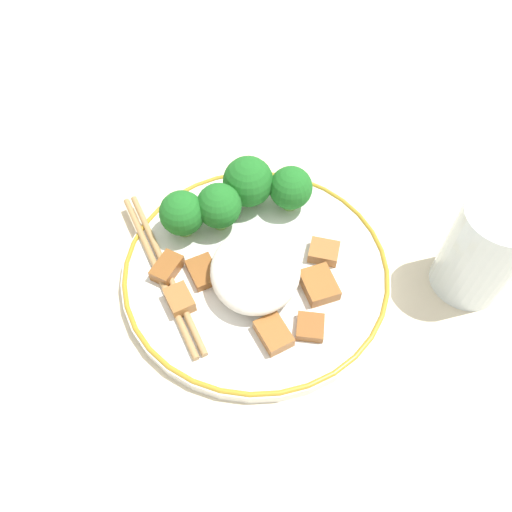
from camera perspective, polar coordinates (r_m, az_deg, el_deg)
ground_plane at (r=0.51m, az=0.00°, el=-2.08°), size 3.00×3.00×0.00m
plate at (r=0.50m, az=0.00°, el=-1.59°), size 0.27×0.27×0.01m
rice_mound at (r=0.48m, az=0.19°, el=-1.58°), size 0.10×0.09×0.04m
broccoli_back_left at (r=0.53m, az=3.99°, el=7.72°), size 0.05×0.05×0.05m
broccoli_back_center at (r=0.53m, az=-0.90°, el=8.48°), size 0.05×0.05×0.06m
broccoli_back_right at (r=0.51m, az=-4.26°, el=5.69°), size 0.05×0.05×0.05m
broccoli_mid_left at (r=0.51m, az=-8.44°, el=4.81°), size 0.05×0.05×0.05m
meat_near_front at (r=0.48m, az=-8.73°, el=-4.97°), size 0.04×0.03×0.01m
meat_near_left at (r=0.50m, az=-2.00°, el=-0.00°), size 0.04×0.03×0.01m
meat_near_right at (r=0.51m, az=7.75°, el=0.49°), size 0.03×0.03×0.01m
meat_near_back at (r=0.50m, az=-10.13°, el=-1.35°), size 0.04×0.03×0.01m
meat_on_rice_edge at (r=0.49m, az=7.21°, el=-3.29°), size 0.05×0.04×0.01m
meat_mid_left at (r=0.46m, az=6.22°, el=-8.05°), size 0.03×0.03×0.01m
meat_mid_right at (r=0.46m, az=2.02°, el=-8.86°), size 0.04×0.04×0.01m
meat_far_scatter at (r=0.50m, az=-6.04°, el=-1.80°), size 0.04×0.04×0.01m
chopsticks at (r=0.50m, az=-10.73°, el=-1.56°), size 0.19×0.11×0.01m
drinking_glass at (r=0.51m, az=24.52°, el=0.69°), size 0.07×0.07×0.11m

